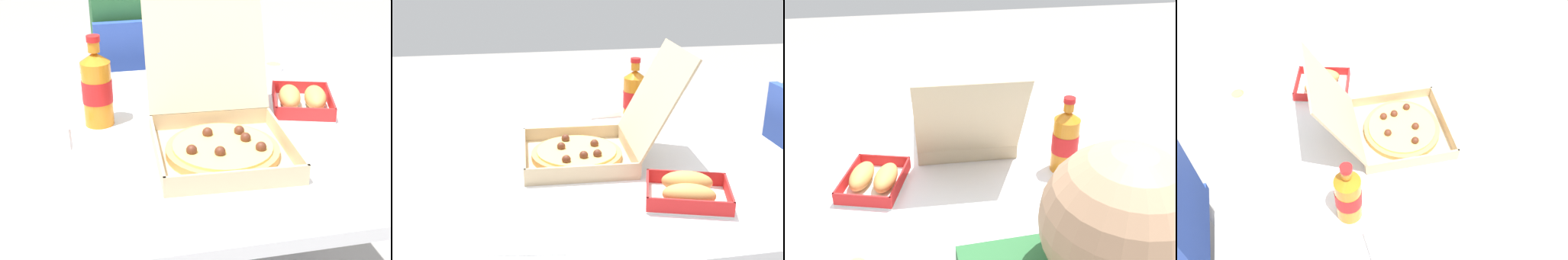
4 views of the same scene
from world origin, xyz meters
TOP-DOWN VIEW (x-y plane):
  - dining_table at (0.00, 0.00)m, footprint 1.12×0.91m
  - chair at (-0.00, 0.69)m, footprint 0.41×0.41m
  - diner_person at (-0.00, 0.75)m, footprint 0.36×0.41m
  - pizza_box_open at (0.06, -0.11)m, footprint 0.31×0.44m
  - bread_side_box at (0.34, 0.07)m, footprint 0.20×0.23m
  - cola_bottle at (-0.19, 0.09)m, footprint 0.07×0.07m
  - napkin_pile at (-0.32, 0.01)m, footprint 0.12×0.12m
  - dipping_sauce_cup at (0.36, 0.37)m, footprint 0.06×0.06m

SIDE VIEW (x-z plane):
  - chair at x=0.00m, z-range 0.06..0.89m
  - dining_table at x=0.00m, z-range 0.27..0.97m
  - diner_person at x=0.00m, z-range 0.11..1.26m
  - napkin_pile at x=-0.32m, z-range 0.70..0.72m
  - dipping_sauce_cup at x=0.36m, z-range 0.70..0.72m
  - bread_side_box at x=0.34m, z-range 0.70..0.76m
  - pizza_box_open at x=0.06m, z-range 0.59..0.90m
  - cola_bottle at x=-0.19m, z-range 0.68..0.91m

